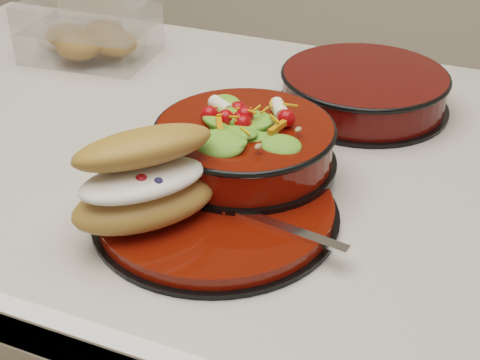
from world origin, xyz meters
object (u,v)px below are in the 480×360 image
at_px(salad_bowl, 245,138).
at_px(pastry_box, 90,31).
at_px(extra_bowl, 364,88).
at_px(dinner_plate, 216,209).
at_px(croissant, 146,180).
at_px(fork, 263,220).

xyz_separation_m(salad_bowl, pastry_box, (-0.38, 0.26, -0.01)).
distance_m(pastry_box, extra_bowl, 0.46).
height_order(dinner_plate, pastry_box, pastry_box).
bearing_deg(croissant, pastry_box, 80.45).
xyz_separation_m(dinner_plate, fork, (0.06, -0.01, 0.01)).
xyz_separation_m(salad_bowl, croissant, (-0.05, -0.14, 0.01)).
bearing_deg(croissant, dinner_plate, -6.17).
bearing_deg(extra_bowl, fork, -93.65).
bearing_deg(extra_bowl, pastry_box, 177.54).
height_order(dinner_plate, fork, fork).
distance_m(croissant, pastry_box, 0.51).
relative_size(croissant, pastry_box, 0.85).
relative_size(pastry_box, extra_bowl, 0.88).
relative_size(croissant, extra_bowl, 0.75).
bearing_deg(salad_bowl, dinner_plate, -88.71).
bearing_deg(croissant, fork, -31.95).
xyz_separation_m(salad_bowl, extra_bowl, (0.08, 0.24, -0.02)).
relative_size(croissant, fork, 1.03).
bearing_deg(dinner_plate, extra_bowl, 75.98).
xyz_separation_m(pastry_box, extra_bowl, (0.46, -0.02, -0.01)).
distance_m(salad_bowl, pastry_box, 0.46).
xyz_separation_m(salad_bowl, fork, (0.06, -0.10, -0.03)).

